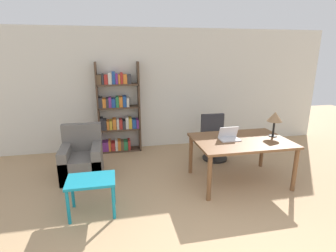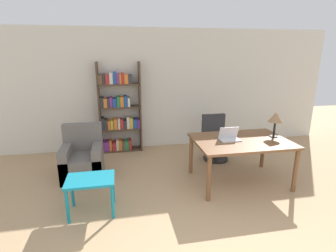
{
  "view_description": "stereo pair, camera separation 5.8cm",
  "coord_description": "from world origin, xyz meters",
  "px_view_note": "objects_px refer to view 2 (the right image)",
  "views": [
    {
      "loc": [
        -1.11,
        -1.41,
        2.18
      ],
      "look_at": [
        -0.27,
        2.62,
        1.02
      ],
      "focal_mm": 28.0,
      "sensor_mm": 36.0,
      "label": 1
    },
    {
      "loc": [
        -1.06,
        -1.42,
        2.18
      ],
      "look_at": [
        -0.27,
        2.62,
        1.02
      ],
      "focal_mm": 28.0,
      "sensor_mm": 36.0,
      "label": 2
    }
  ],
  "objects_px": {
    "office_chair": "(215,139)",
    "armchair": "(83,160)",
    "desk": "(241,145)",
    "table_lamp": "(276,118)",
    "side_table_blue": "(91,184)",
    "bookshelf": "(118,113)",
    "laptop": "(229,137)"
  },
  "relations": [
    {
      "from": "desk",
      "to": "table_lamp",
      "type": "bearing_deg",
      "value": 4.57
    },
    {
      "from": "table_lamp",
      "to": "office_chair",
      "type": "bearing_deg",
      "value": 122.41
    },
    {
      "from": "desk",
      "to": "bookshelf",
      "type": "bearing_deg",
      "value": 136.13
    },
    {
      "from": "desk",
      "to": "office_chair",
      "type": "distance_m",
      "value": 1.11
    },
    {
      "from": "desk",
      "to": "side_table_blue",
      "type": "height_order",
      "value": "desk"
    },
    {
      "from": "side_table_blue",
      "to": "bookshelf",
      "type": "relative_size",
      "value": 0.33
    },
    {
      "from": "desk",
      "to": "bookshelf",
      "type": "relative_size",
      "value": 0.79
    },
    {
      "from": "desk",
      "to": "table_lamp",
      "type": "distance_m",
      "value": 0.76
    },
    {
      "from": "office_chair",
      "to": "armchair",
      "type": "distance_m",
      "value": 2.66
    },
    {
      "from": "laptop",
      "to": "side_table_blue",
      "type": "relative_size",
      "value": 0.52
    },
    {
      "from": "laptop",
      "to": "side_table_blue",
      "type": "xyz_separation_m",
      "value": [
        -2.22,
        -0.49,
        -0.38
      ]
    },
    {
      "from": "armchair",
      "to": "laptop",
      "type": "bearing_deg",
      "value": -16.5
    },
    {
      "from": "laptop",
      "to": "bookshelf",
      "type": "bearing_deg",
      "value": 133.66
    },
    {
      "from": "table_lamp",
      "to": "side_table_blue",
      "type": "distance_m",
      "value": 3.16
    },
    {
      "from": "desk",
      "to": "armchair",
      "type": "relative_size",
      "value": 1.71
    },
    {
      "from": "bookshelf",
      "to": "office_chair",
      "type": "bearing_deg",
      "value": -23.06
    },
    {
      "from": "table_lamp",
      "to": "side_table_blue",
      "type": "bearing_deg",
      "value": -170.6
    },
    {
      "from": "table_lamp",
      "to": "desk",
      "type": "bearing_deg",
      "value": -175.43
    },
    {
      "from": "office_chair",
      "to": "bookshelf",
      "type": "distance_m",
      "value": 2.19
    },
    {
      "from": "laptop",
      "to": "table_lamp",
      "type": "xyz_separation_m",
      "value": [
        0.82,
        0.01,
        0.29
      ]
    },
    {
      "from": "bookshelf",
      "to": "armchair",
      "type": "bearing_deg",
      "value": -120.25
    },
    {
      "from": "table_lamp",
      "to": "office_chair",
      "type": "relative_size",
      "value": 0.47
    },
    {
      "from": "desk",
      "to": "table_lamp",
      "type": "relative_size",
      "value": 3.6
    },
    {
      "from": "laptop",
      "to": "table_lamp",
      "type": "distance_m",
      "value": 0.87
    },
    {
      "from": "laptop",
      "to": "side_table_blue",
      "type": "bearing_deg",
      "value": -167.57
    },
    {
      "from": "office_chair",
      "to": "armchair",
      "type": "height_order",
      "value": "office_chair"
    },
    {
      "from": "laptop",
      "to": "table_lamp",
      "type": "bearing_deg",
      "value": 1.0
    },
    {
      "from": "side_table_blue",
      "to": "armchair",
      "type": "relative_size",
      "value": 0.71
    },
    {
      "from": "laptop",
      "to": "office_chair",
      "type": "relative_size",
      "value": 0.36
    },
    {
      "from": "table_lamp",
      "to": "armchair",
      "type": "bearing_deg",
      "value": 167.71
    },
    {
      "from": "laptop",
      "to": "side_table_blue",
      "type": "height_order",
      "value": "laptop"
    },
    {
      "from": "armchair",
      "to": "desk",
      "type": "bearing_deg",
      "value": -16.04
    }
  ]
}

